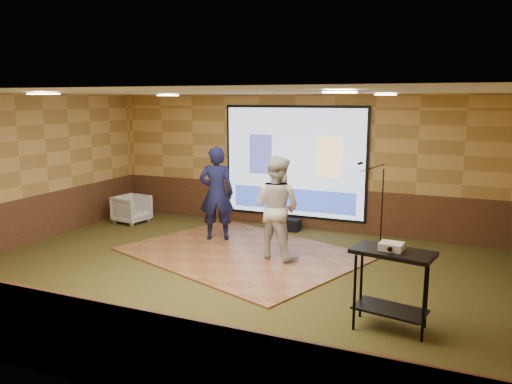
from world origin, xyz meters
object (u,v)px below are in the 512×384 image
at_px(av_table, 392,273).
at_px(banquet_chair, 132,209).
at_px(projector_screen, 294,163).
at_px(player_right, 277,207).
at_px(duffel_bag, 291,225).
at_px(projector, 391,246).
at_px(mic_stand, 378,221).
at_px(player_left, 217,193).
at_px(dance_floor, 243,253).

distance_m(av_table, banquet_chair, 7.27).
bearing_deg(projector_screen, player_right, -78.64).
bearing_deg(duffel_bag, projector_screen, 98.42).
xyz_separation_m(projector, banquet_chair, (-6.44, 3.29, -0.76)).
relative_size(projector_screen, av_table, 3.19).
bearing_deg(player_right, mic_stand, -120.13).
relative_size(player_left, player_right, 1.03).
bearing_deg(av_table, projector, 159.71).
xyz_separation_m(av_table, mic_stand, (-0.78, 3.75, -0.25)).
relative_size(projector, mic_stand, 0.17).
bearing_deg(player_left, duffel_bag, -152.79).
xyz_separation_m(av_table, banquet_chair, (-6.46, 3.30, -0.41)).
bearing_deg(banquet_chair, projector_screen, -64.42).
relative_size(player_left, duffel_bag, 4.65).
distance_m(dance_floor, projector, 3.83).
bearing_deg(dance_floor, player_right, -1.92).
height_order(av_table, duffel_bag, av_table).
bearing_deg(projector_screen, projector, -57.67).
height_order(projector, banquet_chair, projector).
bearing_deg(av_table, projector_screen, 122.49).
xyz_separation_m(player_left, banquet_chair, (-2.55, 0.55, -0.67)).
distance_m(projector, duffel_bag, 5.01).
bearing_deg(player_left, player_right, 134.99).
height_order(player_right, mic_stand, player_right).
height_order(projector_screen, player_right, projector_screen).
bearing_deg(player_left, mic_stand, 175.39).
xyz_separation_m(dance_floor, av_table, (3.04, -2.12, 0.73)).
bearing_deg(projector, duffel_bag, 128.93).
bearing_deg(duffel_bag, projector, -56.25).
xyz_separation_m(projector_screen, player_right, (0.46, -2.30, -0.51)).
xyz_separation_m(mic_stand, duffel_bag, (-1.98, 0.35, -0.36)).
bearing_deg(projector_screen, mic_stand, -17.73).
distance_m(dance_floor, player_left, 1.46).
relative_size(projector_screen, dance_floor, 0.80).
height_order(player_left, player_right, player_left).
relative_size(projector_screen, mic_stand, 1.98).
bearing_deg(dance_floor, duffel_bag, 81.96).
distance_m(mic_stand, duffel_bag, 2.04).
bearing_deg(dance_floor, banquet_chair, 161.00).
xyz_separation_m(projector_screen, dance_floor, (-0.24, -2.27, -1.46)).
bearing_deg(dance_floor, projector_screen, 84.09).
height_order(dance_floor, duffel_bag, duffel_bag).
relative_size(dance_floor, projector, 14.52).
distance_m(player_left, banquet_chair, 2.70).
relative_size(dance_floor, av_table, 3.97).
height_order(projector_screen, av_table, projector_screen).
distance_m(banquet_chair, duffel_bag, 3.79).
bearing_deg(av_table, banquet_chair, 152.93).
height_order(projector_screen, dance_floor, projector_screen).
xyz_separation_m(player_right, av_table, (2.34, -2.10, -0.22)).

